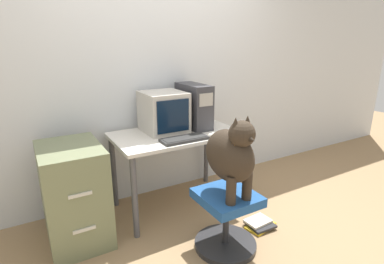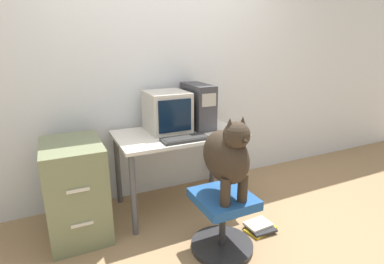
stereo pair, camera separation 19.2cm
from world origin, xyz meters
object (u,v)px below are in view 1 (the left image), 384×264
at_px(crt_monitor, 164,112).
at_px(dog, 231,154).
at_px(filing_cabinet, 75,194).
at_px(book_stack_floor, 260,224).
at_px(keyboard, 184,139).
at_px(office_chair, 226,218).
at_px(pc_tower, 194,106).

bearing_deg(crt_monitor, dog, -83.54).
distance_m(dog, filing_cabinet, 1.28).
relative_size(crt_monitor, filing_cabinet, 0.52).
bearing_deg(book_stack_floor, dog, -167.67).
height_order(keyboard, office_chair, keyboard).
bearing_deg(dog, keyboard, 97.52).
xyz_separation_m(filing_cabinet, book_stack_floor, (1.39, -0.64, -0.37)).
bearing_deg(book_stack_floor, pc_tower, 103.78).
distance_m(keyboard, filing_cabinet, 0.98).
height_order(crt_monitor, dog, crt_monitor).
bearing_deg(keyboard, crt_monitor, 94.75).
bearing_deg(keyboard, filing_cabinet, 169.21).
distance_m(keyboard, office_chair, 0.74).
height_order(keyboard, book_stack_floor, keyboard).
bearing_deg(dog, filing_cabinet, 143.18).
height_order(filing_cabinet, book_stack_floor, filing_cabinet).
height_order(pc_tower, filing_cabinet, pc_tower).
bearing_deg(book_stack_floor, keyboard, 136.18).
relative_size(pc_tower, book_stack_floor, 1.54).
xyz_separation_m(keyboard, book_stack_floor, (0.49, -0.47, -0.73)).
relative_size(crt_monitor, dog, 0.66).
bearing_deg(pc_tower, office_chair, -104.06).
bearing_deg(crt_monitor, keyboard, -85.25).
bearing_deg(book_stack_floor, filing_cabinet, 155.28).
xyz_separation_m(crt_monitor, office_chair, (0.10, -0.87, -0.68)).
bearing_deg(dog, book_stack_floor, 12.33).
height_order(crt_monitor, office_chair, crt_monitor).
distance_m(dog, book_stack_floor, 0.87).
xyz_separation_m(crt_monitor, book_stack_floor, (0.52, -0.81, -0.90)).
distance_m(crt_monitor, keyboard, 0.39).
distance_m(office_chair, filing_cabinet, 1.21).
bearing_deg(office_chair, book_stack_floor, 8.21).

